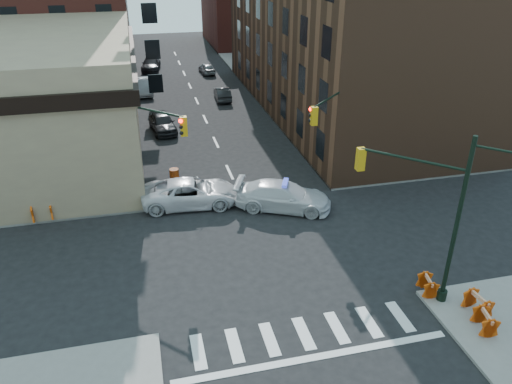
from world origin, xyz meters
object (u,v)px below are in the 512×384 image
pickup (191,193)px  barrel_bank (174,177)px  barricade_se_a (428,285)px  pedestrian_b (81,192)px  parked_car_wnear (162,122)px  barricade_nw_a (126,187)px  police_car (283,196)px  parked_car_wfar (142,87)px  parked_car_enear (222,94)px  pedestrian_a (103,196)px  barrel_road (307,203)px

pickup → barrel_bank: 3.25m
barricade_se_a → barrel_bank: bearing=45.9°
pickup → pedestrian_b: bearing=84.8°
parked_car_wnear → barricade_nw_a: parked_car_wnear is taller
parked_car_wnear → barricade_nw_a: size_ratio=3.93×
police_car → pickup: bearing=95.1°
barrel_bank → barricade_se_a: 17.96m
barricade_se_a → pickup: bearing=50.6°
parked_car_wnear → parked_car_wfar: 12.25m
parked_car_enear → barricade_nw_a: bearing=65.8°
parked_car_wnear → parked_car_wfar: (-1.30, 12.18, 0.01)m
parked_car_enear → barricade_se_a: size_ratio=3.64×
barricade_se_a → barricade_nw_a: bearing=55.4°
pedestrian_a → barricade_se_a: size_ratio=1.74×
police_car → barricade_se_a: bearing=-133.1°
barricade_nw_a → pedestrian_a: bearing=-130.6°
pedestrian_b → barrel_road: pedestrian_b is taller
police_car → barrel_road: police_car is taller
police_car → pedestrian_b: bearing=99.6°
parked_car_wnear → barricade_nw_a: (-3.19, -11.66, -0.20)m
pickup → parked_car_wfar: 26.13m
barricade_nw_a → pickup: bearing=-36.6°
pickup → pedestrian_a: (-5.26, 0.20, 0.28)m
parked_car_wfar → barricade_nw_a: (-1.90, -23.84, -0.21)m
parked_car_enear → pedestrian_a: bearing=65.2°
pickup → pedestrian_a: bearing=92.6°
parked_car_enear → pedestrian_a: (-11.17, -21.69, 0.45)m
pedestrian_b → pickup: bearing=-35.3°
pedestrian_a → pedestrian_b: (-1.29, 0.96, -0.05)m
police_car → pickup: police_car is taller
police_car → barricade_nw_a: police_car is taller
police_car → parked_car_wnear: police_car is taller
parked_car_wfar → parked_car_enear: 8.98m
parked_car_enear → pedestrian_a: size_ratio=2.09×
barrel_road → parked_car_wnear: bearing=115.1°
pickup → barricade_se_a: pickup is taller
barrel_road → barrel_bank: (-7.58, 5.52, 0.09)m
parked_car_wnear → barrel_bank: (0.03, -10.71, -0.24)m
pedestrian_b → barricade_se_a: bearing=-63.3°
pickup → barricade_nw_a: pickup is taller
pickup → parked_car_wnear: size_ratio=1.27×
pedestrian_a → parked_car_enear: bearing=107.7°
police_car → barricade_nw_a: size_ratio=4.89×
pedestrian_b → barrel_bank: bearing=-6.4°
barricade_se_a → barricade_nw_a: barricade_nw_a is taller
police_car → barrel_bank: bearing=74.8°
pedestrian_b → barrel_road: 13.88m
parked_car_wnear → parked_car_wfar: size_ratio=0.96×
parked_car_wnear → parked_car_wfar: bearing=89.6°
parked_car_enear → barricade_se_a: 33.60m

